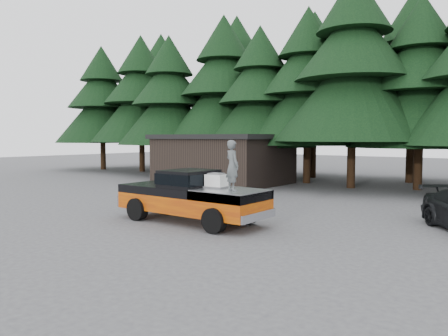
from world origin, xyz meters
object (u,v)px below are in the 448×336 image
Objects in this scene: pickup_truck at (191,204)px; utility_building at (223,159)px; air_compressor at (216,181)px; man_on_bed at (232,166)px.

utility_building is at bearing 122.68° from pickup_truck.
air_compressor reaches higher than pickup_truck.
man_on_bed is at bearing -51.30° from utility_building.
utility_building is (-7.44, 11.60, 1.00)m from pickup_truck.
man_on_bed is at bearing -5.81° from pickup_truck.
air_compressor is 14.27m from utility_building.
air_compressor is at bearing 7.46° from pickup_truck.
air_compressor is at bearing -53.41° from utility_building.
utility_building is (-8.51, 11.46, 0.11)m from air_compressor.
utility_building reaches higher than air_compressor.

